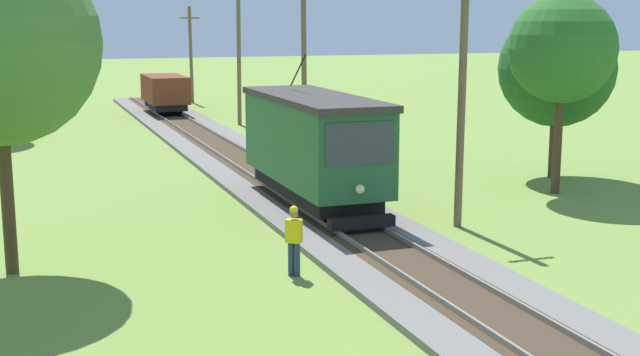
# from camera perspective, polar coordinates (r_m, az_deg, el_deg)

# --- Properties ---
(red_tram) EXTENTS (2.60, 8.54, 4.79)m
(red_tram) POSITION_cam_1_polar(r_m,az_deg,el_deg) (28.13, -0.43, 2.27)
(red_tram) COLOR #235633
(red_tram) RESTS_ON rail_right
(freight_car) EXTENTS (2.40, 5.20, 2.31)m
(freight_car) POSITION_cam_1_polar(r_m,az_deg,el_deg) (56.46, -10.33, 5.68)
(freight_car) COLOR brown
(freight_car) RESTS_ON rail_right
(utility_pole_near_tram) EXTENTS (1.40, 0.31, 7.83)m
(utility_pole_near_tram) POSITION_cam_1_polar(r_m,az_deg,el_deg) (25.85, 9.47, 5.44)
(utility_pole_near_tram) COLOR brown
(utility_pole_near_tram) RESTS_ON ground
(utility_pole_mid) EXTENTS (1.40, 0.40, 8.40)m
(utility_pole_mid) POSITION_cam_1_polar(r_m,az_deg,el_deg) (39.33, -1.08, 7.74)
(utility_pole_mid) COLOR brown
(utility_pole_mid) RESTS_ON ground
(utility_pole_far) EXTENTS (1.40, 0.43, 8.47)m
(utility_pole_far) POSITION_cam_1_polar(r_m,az_deg,el_deg) (50.82, -5.45, 8.40)
(utility_pole_far) COLOR brown
(utility_pole_far) RESTS_ON ground
(utility_pole_distant) EXTENTS (1.40, 0.55, 7.15)m
(utility_pole_distant) POSITION_cam_1_polar(r_m,az_deg,el_deg) (64.94, -8.64, 8.23)
(utility_pole_distant) COLOR brown
(utility_pole_distant) RESTS_ON ground
(track_worker) EXTENTS (0.45, 0.42, 1.78)m
(track_worker) POSITION_cam_1_polar(r_m,az_deg,el_deg) (21.01, -1.76, -4.00)
(track_worker) COLOR navy
(track_worker) RESTS_ON ground
(tree_left_far) EXTENTS (3.86, 3.86, 7.15)m
(tree_left_far) POSITION_cam_1_polar(r_m,az_deg,el_deg) (31.70, 15.91, 8.28)
(tree_left_far) COLOR #4C3823
(tree_left_far) RESTS_ON ground
(tree_right_far) EXTENTS (4.58, 4.58, 6.64)m
(tree_right_far) POSITION_cam_1_polar(r_m,az_deg,el_deg) (34.93, 15.58, 7.06)
(tree_right_far) COLOR #4C3823
(tree_right_far) RESTS_ON ground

